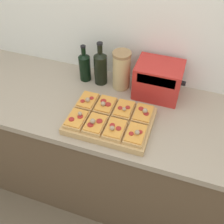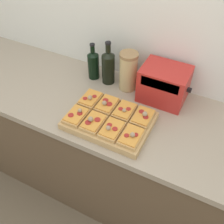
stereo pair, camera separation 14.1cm
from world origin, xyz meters
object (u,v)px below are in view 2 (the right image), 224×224
object	(u,v)px
cutting_board	(110,121)
olive_oil_bottle	(93,64)
wine_bottle	(108,66)
grain_jar_tall	(128,71)
toaster_oven	(164,84)

from	to	relation	value
cutting_board	olive_oil_bottle	bearing A→B (deg)	130.90
cutting_board	wine_bottle	world-z (taller)	wine_bottle
cutting_board	grain_jar_tall	distance (m)	0.35
cutting_board	wine_bottle	size ratio (longest dim) A/B	1.59
wine_bottle	grain_jar_tall	size ratio (longest dim) A/B	1.15
olive_oil_bottle	grain_jar_tall	distance (m)	0.24
olive_oil_bottle	wine_bottle	world-z (taller)	wine_bottle
olive_oil_bottle	grain_jar_tall	xyz separation A→B (m)	(0.24, -0.00, 0.02)
cutting_board	toaster_oven	size ratio (longest dim) A/B	1.54
wine_bottle	cutting_board	bearing A→B (deg)	-61.69
grain_jar_tall	olive_oil_bottle	bearing A→B (deg)	180.00
wine_bottle	toaster_oven	size ratio (longest dim) A/B	0.97
toaster_oven	wine_bottle	bearing A→B (deg)	179.87
grain_jar_tall	toaster_oven	world-z (taller)	grain_jar_tall
grain_jar_tall	toaster_oven	xyz separation A→B (m)	(0.23, -0.00, -0.02)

